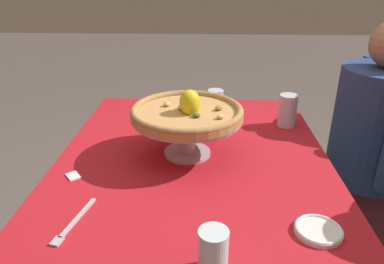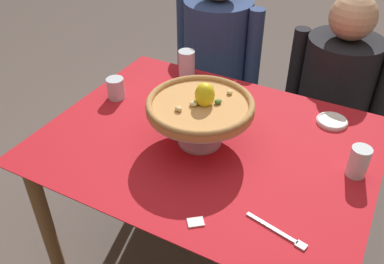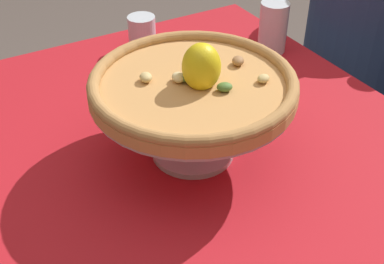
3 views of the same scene
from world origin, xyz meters
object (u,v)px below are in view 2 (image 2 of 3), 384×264
at_px(water_glass_back_left, 187,66).
at_px(side_plate, 332,121).
at_px(water_glass_side_right, 358,163).
at_px(diner_left, 216,70).
at_px(dinner_fork, 279,232).
at_px(diner_right, 332,104).
at_px(sugar_packet, 196,222).
at_px(pizza_stand, 200,119).
at_px(water_glass_side_left, 116,89).
at_px(pizza, 201,104).

distance_m(water_glass_back_left, side_plate, 0.70).
relative_size(water_glass_side_right, diner_left, 0.10).
distance_m(side_plate, diner_left, 0.87).
xyz_separation_m(water_glass_side_right, dinner_fork, (-0.15, -0.37, -0.05)).
height_order(side_plate, diner_right, diner_right).
bearing_deg(diner_left, water_glass_side_right, -39.88).
distance_m(water_glass_side_right, diner_right, 0.80).
relative_size(water_glass_side_right, sugar_packet, 2.26).
bearing_deg(pizza_stand, water_glass_back_left, 124.22).
bearing_deg(water_glass_side_left, diner_left, 76.96).
relative_size(water_glass_back_left, dinner_fork, 0.68).
xyz_separation_m(pizza_stand, water_glass_back_left, (-0.28, 0.41, -0.04)).
bearing_deg(water_glass_side_right, sugar_packet, -130.46).
height_order(sugar_packet, diner_right, diner_right).
bearing_deg(side_plate, water_glass_side_left, -164.20).
bearing_deg(sugar_packet, pizza_stand, 115.36).
relative_size(pizza_stand, water_glass_side_left, 4.14).
relative_size(side_plate, dinner_fork, 0.61).
distance_m(dinner_fork, sugar_packet, 0.25).
bearing_deg(water_glass_side_right, water_glass_back_left, 158.77).
distance_m(water_glass_side_right, side_plate, 0.31).
bearing_deg(side_plate, water_glass_side_right, -62.77).
bearing_deg(side_plate, pizza_stand, -139.19).
height_order(side_plate, dinner_fork, side_plate).
distance_m(side_plate, diner_right, 0.51).
xyz_separation_m(water_glass_side_right, diner_left, (-0.87, 0.72, -0.20)).
relative_size(side_plate, sugar_packet, 2.46).
relative_size(water_glass_side_left, sugar_packet, 1.87).
height_order(water_glass_back_left, diner_left, diner_left).
bearing_deg(diner_left, pizza_stand, -69.23).
relative_size(water_glass_back_left, side_plate, 1.12).
bearing_deg(water_glass_side_right, diner_right, 105.49).
bearing_deg(water_glass_back_left, diner_right, 33.01).
xyz_separation_m(water_glass_back_left, dinner_fork, (0.69, -0.70, -0.06)).
height_order(water_glass_back_left, sugar_packet, water_glass_back_left).
bearing_deg(water_glass_side_right, diner_left, 140.12).
distance_m(water_glass_back_left, dinner_fork, 0.98).
height_order(pizza_stand, water_glass_side_left, pizza_stand).
bearing_deg(pizza, water_glass_back_left, 124.34).
distance_m(pizza_stand, pizza, 0.06).
bearing_deg(water_glass_side_right, pizza, -171.25).
distance_m(water_glass_back_left, diner_right, 0.80).
distance_m(water_glass_side_left, dinner_fork, 0.96).
bearing_deg(dinner_fork, diner_left, 123.22).
xyz_separation_m(water_glass_side_left, water_glass_back_left, (0.19, 0.30, 0.02)).
bearing_deg(pizza_stand, pizza, 47.21).
xyz_separation_m(side_plate, diner_left, (-0.72, 0.45, -0.16)).
distance_m(pizza_stand, side_plate, 0.56).
bearing_deg(water_glass_back_left, diner_left, 93.82).
bearing_deg(pizza, pizza_stand, -132.79).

